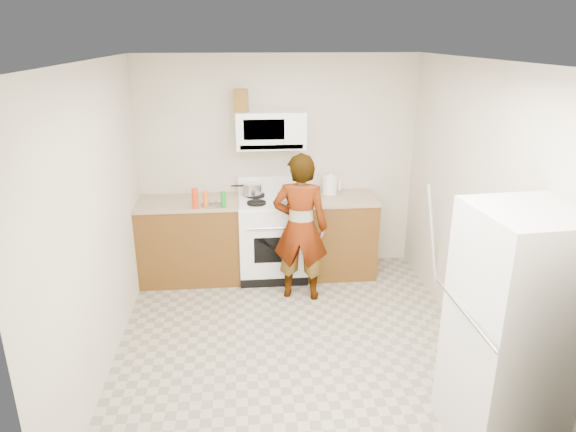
{
  "coord_description": "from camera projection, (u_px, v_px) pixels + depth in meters",
  "views": [
    {
      "loc": [
        -0.44,
        -4.02,
        2.69
      ],
      "look_at": [
        -0.01,
        0.55,
        1.06
      ],
      "focal_mm": 32.0,
      "sensor_mm": 36.0,
      "label": 1
    }
  ],
  "objects": [
    {
      "name": "floor",
      "position": [
        294.0,
        344.0,
        4.71
      ],
      "size": [
        3.6,
        3.6,
        0.0
      ],
      "primitive_type": "plane",
      "color": "gray",
      "rests_on": "ground"
    },
    {
      "name": "back_wall",
      "position": [
        279.0,
        165.0,
        5.97
      ],
      "size": [
        3.2,
        0.02,
        2.5
      ],
      "primitive_type": "cube",
      "color": "beige",
      "rests_on": "floor"
    },
    {
      "name": "right_wall",
      "position": [
        477.0,
        210.0,
        4.44
      ],
      "size": [
        0.02,
        3.6,
        2.5
      ],
      "primitive_type": "cube",
      "color": "beige",
      "rests_on": "floor"
    },
    {
      "name": "cabinet_left",
      "position": [
        190.0,
        241.0,
        5.87
      ],
      "size": [
        1.12,
        0.62,
        0.9
      ],
      "primitive_type": "cube",
      "color": "brown",
      "rests_on": "floor"
    },
    {
      "name": "counter_left",
      "position": [
        188.0,
        203.0,
        5.71
      ],
      "size": [
        1.14,
        0.64,
        0.03
      ],
      "primitive_type": "cube",
      "color": "tan",
      "rests_on": "cabinet_left"
    },
    {
      "name": "cabinet_right",
      "position": [
        339.0,
        236.0,
        6.02
      ],
      "size": [
        0.8,
        0.62,
        0.9
      ],
      "primitive_type": "cube",
      "color": "brown",
      "rests_on": "floor"
    },
    {
      "name": "counter_right",
      "position": [
        340.0,
        198.0,
        5.87
      ],
      "size": [
        0.82,
        0.64,
        0.03
      ],
      "primitive_type": "cube",
      "color": "tan",
      "rests_on": "cabinet_right"
    },
    {
      "name": "gas_range",
      "position": [
        272.0,
        236.0,
        5.93
      ],
      "size": [
        0.76,
        0.65,
        1.13
      ],
      "color": "white",
      "rests_on": "floor"
    },
    {
      "name": "microwave",
      "position": [
        270.0,
        129.0,
        5.65
      ],
      "size": [
        0.76,
        0.38,
        0.4
      ],
      "primitive_type": "cube",
      "color": "white",
      "rests_on": "back_wall"
    },
    {
      "name": "person",
      "position": [
        300.0,
        228.0,
        5.33
      ],
      "size": [
        0.65,
        0.5,
        1.58
      ],
      "primitive_type": "imported",
      "rotation": [
        0.0,
        0.0,
        2.91
      ],
      "color": "tan",
      "rests_on": "floor"
    },
    {
      "name": "fridge",
      "position": [
        516.0,
        332.0,
        3.35
      ],
      "size": [
        0.75,
        0.75,
        1.7
      ],
      "primitive_type": "cube",
      "rotation": [
        0.0,
        0.0,
        0.08
      ],
      "color": "silver",
      "rests_on": "floor"
    },
    {
      "name": "kettle",
      "position": [
        330.0,
        185.0,
        5.95
      ],
      "size": [
        0.18,
        0.18,
        0.2
      ],
      "primitive_type": "cylinder",
      "rotation": [
        0.0,
        0.0,
        0.06
      ],
      "color": "white",
      "rests_on": "counter_right"
    },
    {
      "name": "jug",
      "position": [
        241.0,
        101.0,
        5.47
      ],
      "size": [
        0.16,
        0.16,
        0.24
      ],
      "primitive_type": "cube",
      "rotation": [
        0.0,
        0.0,
        -0.18
      ],
      "color": "brown",
      "rests_on": "microwave"
    },
    {
      "name": "saucepan",
      "position": [
        253.0,
        189.0,
        5.88
      ],
      "size": [
        0.26,
        0.26,
        0.12
      ],
      "primitive_type": "cylinder",
      "rotation": [
        0.0,
        0.0,
        -0.18
      ],
      "color": "silver",
      "rests_on": "gas_range"
    },
    {
      "name": "tray",
      "position": [
        288.0,
        201.0,
        5.64
      ],
      "size": [
        0.27,
        0.2,
        0.05
      ],
      "primitive_type": "cube",
      "rotation": [
        0.0,
        0.0,
        0.16
      ],
      "color": "white",
      "rests_on": "gas_range"
    },
    {
      "name": "bottle_spray",
      "position": [
        195.0,
        199.0,
        5.44
      ],
      "size": [
        0.07,
        0.07,
        0.22
      ],
      "primitive_type": "cylinder",
      "rotation": [
        0.0,
        0.0,
        0.13
      ],
      "color": "red",
      "rests_on": "counter_left"
    },
    {
      "name": "bottle_hot_sauce",
      "position": [
        206.0,
        199.0,
        5.47
      ],
      "size": [
        0.06,
        0.06,
        0.18
      ],
      "primitive_type": "cylinder",
      "rotation": [
        0.0,
        0.0,
        0.09
      ],
      "color": "#D15A17",
      "rests_on": "counter_left"
    },
    {
      "name": "bottle_green_cap",
      "position": [
        223.0,
        199.0,
        5.47
      ],
      "size": [
        0.06,
        0.06,
        0.18
      ],
      "primitive_type": "cylinder",
      "rotation": [
        0.0,
        0.0,
        0.03
      ],
      "color": "#167E27",
      "rests_on": "counter_left"
    },
    {
      "name": "pot_lid",
      "position": [
        212.0,
        205.0,
        5.56
      ],
      "size": [
        0.27,
        0.27,
        0.01
      ],
      "primitive_type": "cylinder",
      "rotation": [
        0.0,
        0.0,
        -0.11
      ],
      "color": "silver",
      "rests_on": "counter_left"
    },
    {
      "name": "broom",
      "position": [
        433.0,
        242.0,
        5.33
      ],
      "size": [
        0.28,
        0.13,
        1.28
      ],
      "primitive_type": "cylinder",
      "rotation": [
        0.14,
        -0.14,
        -0.43
      ],
      "color": "silver",
      "rests_on": "floor"
    }
  ]
}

